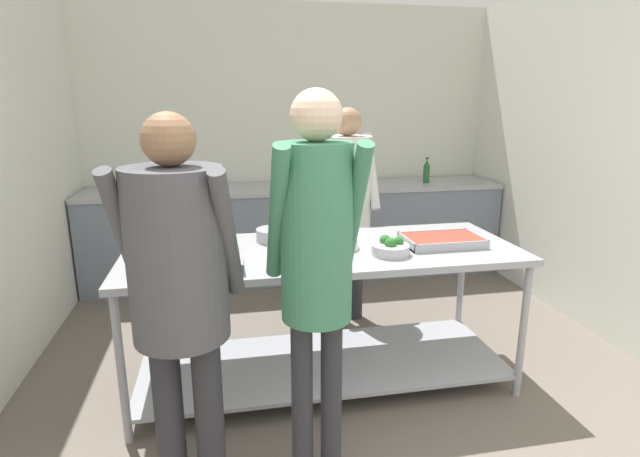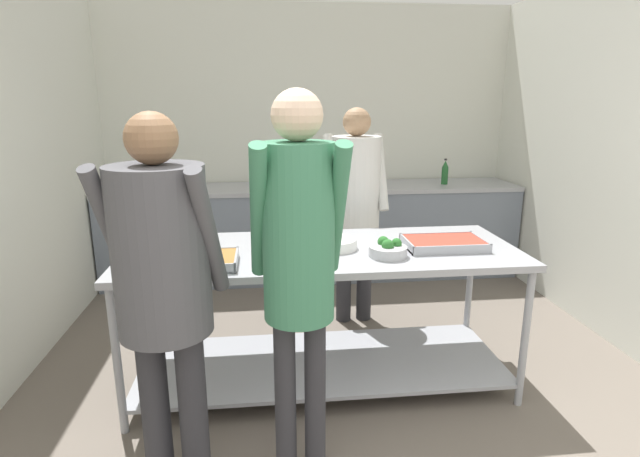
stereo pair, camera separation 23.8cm
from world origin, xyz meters
name	(u,v)px [view 1 (the left image)]	position (x,y,z in m)	size (l,w,h in m)	color
wall_rear	(292,141)	(0.00, 4.16, 1.32)	(4.18, 0.06, 2.65)	silver
wall_right	(622,160)	(2.06, 2.08, 1.32)	(0.06, 4.28, 2.65)	silver
back_counter	(298,231)	(0.00, 3.79, 0.46)	(4.02, 0.65, 0.92)	slate
serving_counter	(323,293)	(-0.14, 1.83, 0.59)	(2.34, 0.89, 0.88)	#9EA0A8
serving_tray_roast	(196,265)	(-0.87, 1.60, 0.90)	(0.48, 0.30, 0.05)	#9EA0A8
sauce_pan	(274,234)	(-0.41, 2.06, 0.92)	(0.36, 0.22, 0.08)	#9EA0A8
plate_stack	(336,243)	(-0.06, 1.83, 0.91)	(0.27, 0.27, 0.06)	white
broccoli_bowl	(390,248)	(0.21, 1.65, 0.91)	(0.22, 0.22, 0.11)	#B2B2B7
serving_tray_vegetables	(442,241)	(0.59, 1.78, 0.90)	(0.47, 0.30, 0.05)	#9EA0A8
guest_serving_left	(179,276)	(-0.91, 1.03, 1.04)	(0.55, 0.42, 1.70)	#2D2D33
guest_serving_right	(317,250)	(-0.34, 1.01, 1.13)	(0.41, 0.35, 1.79)	#2D2D33
cook_behind_counter	(347,194)	(0.22, 2.71, 1.04)	(0.47, 0.37, 1.68)	#2D2D33
water_bottle	(427,171)	(1.31, 3.75, 1.03)	(0.06, 0.06, 0.25)	#23602D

